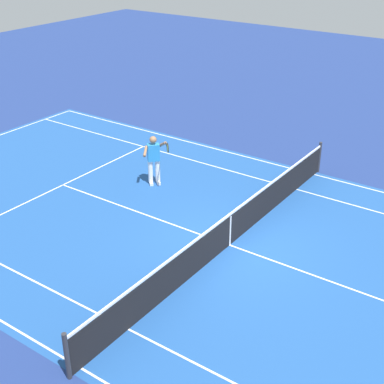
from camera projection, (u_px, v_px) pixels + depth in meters
The scene contains 6 objects.
ground_plane at pixel (229, 245), 14.75m from camera, with size 60.00×60.00×0.00m, color navy.
court_slab at pixel (229, 245), 14.75m from camera, with size 24.20×11.40×0.00m, color #1E4C93.
court_line_markings at pixel (229, 245), 14.75m from camera, with size 23.85×11.05×0.01m.
tennis_net at pixel (230, 229), 14.53m from camera, with size 0.10×11.70×1.08m.
tennis_player_near at pixel (154, 158), 17.71m from camera, with size 1.14×0.75×1.70m.
tennis_ball at pixel (258, 204), 16.79m from camera, with size 0.07×0.07×0.07m, color #CCE01E.
Camera 1 is at (-6.40, 10.83, 7.89)m, focal length 51.54 mm.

